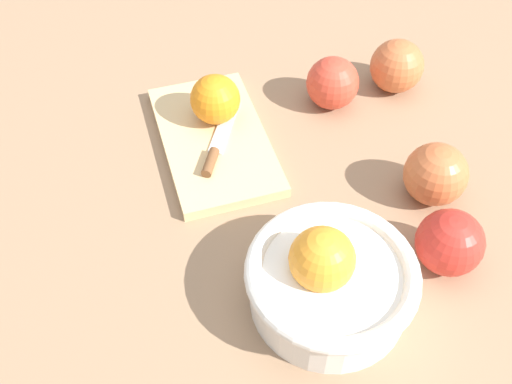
# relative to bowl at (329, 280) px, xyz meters

# --- Properties ---
(ground_plane) EXTENTS (2.40, 2.40, 0.00)m
(ground_plane) POSITION_rel_bowl_xyz_m (0.17, -0.08, -0.04)
(ground_plane) COLOR #997556
(bowl) EXTENTS (0.19, 0.19, 0.11)m
(bowl) POSITION_rel_bowl_xyz_m (0.00, 0.00, 0.00)
(bowl) COLOR white
(bowl) RESTS_ON ground_plane
(cutting_board) EXTENTS (0.27, 0.18, 0.02)m
(cutting_board) POSITION_rel_bowl_xyz_m (0.29, 0.01, -0.03)
(cutting_board) COLOR #DBB77F
(cutting_board) RESTS_ON ground_plane
(orange_on_board) EXTENTS (0.07, 0.07, 0.07)m
(orange_on_board) POSITION_rel_bowl_xyz_m (0.32, -0.01, 0.01)
(orange_on_board) COLOR orange
(orange_on_board) RESTS_ON cutting_board
(knife) EXTENTS (0.13, 0.11, 0.01)m
(knife) POSITION_rel_bowl_xyz_m (0.26, 0.02, -0.02)
(knife) COLOR silver
(knife) RESTS_ON cutting_board
(apple_front_right) EXTENTS (0.08, 0.08, 0.08)m
(apple_front_right) POSITION_rel_bowl_xyz_m (0.29, -0.18, -0.00)
(apple_front_right) COLOR #D6422D
(apple_front_right) RESTS_ON ground_plane
(apple_front_left) EXTENTS (0.08, 0.08, 0.08)m
(apple_front_left) POSITION_rel_bowl_xyz_m (-0.02, -0.15, -0.00)
(apple_front_left) COLOR red
(apple_front_left) RESTS_ON ground_plane
(apple_front_left_2) EXTENTS (0.08, 0.08, 0.08)m
(apple_front_left_2) POSITION_rel_bowl_xyz_m (0.07, -0.20, -0.00)
(apple_front_left_2) COLOR #CC6638
(apple_front_left_2) RESTS_ON ground_plane
(apple_front_right_2) EXTENTS (0.08, 0.08, 0.08)m
(apple_front_right_2) POSITION_rel_bowl_xyz_m (0.28, -0.29, -0.00)
(apple_front_right_2) COLOR #CC6638
(apple_front_right_2) RESTS_ON ground_plane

